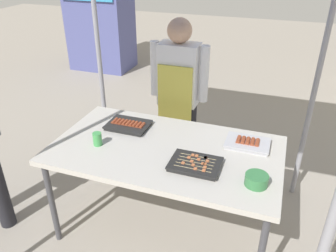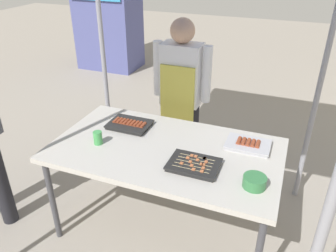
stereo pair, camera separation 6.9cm
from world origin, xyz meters
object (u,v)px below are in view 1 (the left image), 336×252
at_px(neighbor_stall_right, 100,18).
at_px(drink_cup_near_edge, 97,139).
at_px(tray_pork_links, 248,143).
at_px(tray_grilled_sausages, 128,125).
at_px(tray_meat_skewers, 195,164).
at_px(vendor_woman, 179,90).
at_px(condiment_bowl, 256,180).
at_px(stall_table, 166,154).

bearing_deg(neighbor_stall_right, drink_cup_near_edge, -60.81).
bearing_deg(drink_cup_near_edge, tray_pork_links, 18.94).
height_order(drink_cup_near_edge, neighbor_stall_right, neighbor_stall_right).
height_order(tray_grilled_sausages, neighbor_stall_right, neighbor_stall_right).
xyz_separation_m(tray_meat_skewers, neighbor_stall_right, (-2.68, 3.53, 0.11)).
bearing_deg(neighbor_stall_right, tray_grilled_sausages, -57.33).
relative_size(vendor_woman, neighbor_stall_right, 0.86).
bearing_deg(condiment_bowl, drink_cup_near_edge, 175.71).
distance_m(tray_grilled_sausages, tray_meat_skewers, 0.72).
height_order(tray_meat_skewers, neighbor_stall_right, neighbor_stall_right).
bearing_deg(tray_grilled_sausages, tray_meat_skewers, -27.91).
height_order(tray_pork_links, drink_cup_near_edge, drink_cup_near_edge).
height_order(tray_grilled_sausages, drink_cup_near_edge, drink_cup_near_edge).
bearing_deg(tray_grilled_sausages, tray_pork_links, 2.14).
relative_size(stall_table, condiment_bowl, 11.54).
xyz_separation_m(stall_table, condiment_bowl, (0.65, -0.21, 0.09)).
bearing_deg(condiment_bowl, tray_pork_links, 104.17).
xyz_separation_m(condiment_bowl, drink_cup_near_edge, (-1.11, 0.08, 0.01)).
bearing_deg(neighbor_stall_right, stall_table, -54.36).
relative_size(tray_pork_links, drink_cup_near_edge, 3.17).
bearing_deg(stall_table, tray_grilled_sausages, 153.42).
bearing_deg(stall_table, tray_meat_skewers, -29.82).
height_order(condiment_bowl, neighbor_stall_right, neighbor_stall_right).
relative_size(tray_pork_links, condiment_bowl, 2.21).
distance_m(tray_pork_links, drink_cup_near_edge, 1.06).
height_order(tray_grilled_sausages, vendor_woman, vendor_woman).
relative_size(tray_pork_links, vendor_woman, 0.20).
distance_m(tray_meat_skewers, tray_pork_links, 0.46).
distance_m(tray_grilled_sausages, neighbor_stall_right, 3.80).
distance_m(tray_grilled_sausages, condiment_bowl, 1.10).
relative_size(tray_meat_skewers, vendor_woman, 0.22).
height_order(tray_meat_skewers, vendor_woman, vendor_woman).
bearing_deg(tray_meat_skewers, neighbor_stall_right, 127.22).
bearing_deg(tray_pork_links, condiment_bowl, -75.83).
relative_size(tray_meat_skewers, neighbor_stall_right, 0.19).
distance_m(stall_table, tray_grilled_sausages, 0.43).
distance_m(condiment_bowl, neighbor_stall_right, 4.73).
relative_size(stall_table, tray_grilled_sausages, 4.98).
distance_m(tray_grilled_sausages, vendor_woman, 0.60).
xyz_separation_m(stall_table, vendor_woman, (-0.14, 0.73, 0.18)).
height_order(tray_pork_links, condiment_bowl, condiment_bowl).
bearing_deg(condiment_bowl, tray_meat_skewers, 171.42).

